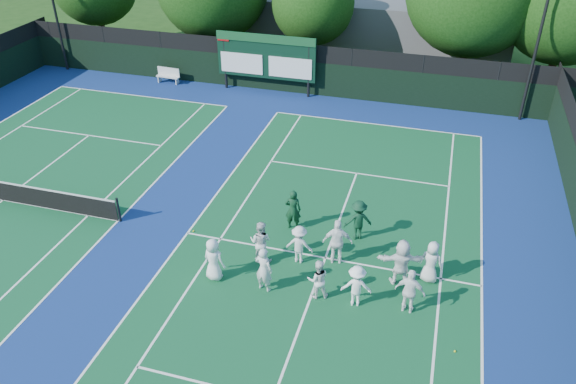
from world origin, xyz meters
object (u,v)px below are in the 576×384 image
(scoreboard, at_px, (266,57))
(coach_left, at_px, (293,210))
(bench, at_px, (168,75))
(tennis_net, at_px, (0,190))

(scoreboard, xyz_separation_m, coach_left, (5.36, -13.08, -1.34))
(scoreboard, bearing_deg, bench, -178.06)
(scoreboard, relative_size, bench, 3.89)
(scoreboard, bearing_deg, coach_left, -67.73)
(bench, xyz_separation_m, coach_left, (11.73, -12.87, 0.34))
(tennis_net, xyz_separation_m, bench, (0.61, 14.37, 0.02))
(scoreboard, height_order, bench, scoreboard)
(scoreboard, relative_size, tennis_net, 0.53)
(tennis_net, bearing_deg, coach_left, 6.94)
(scoreboard, height_order, coach_left, scoreboard)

